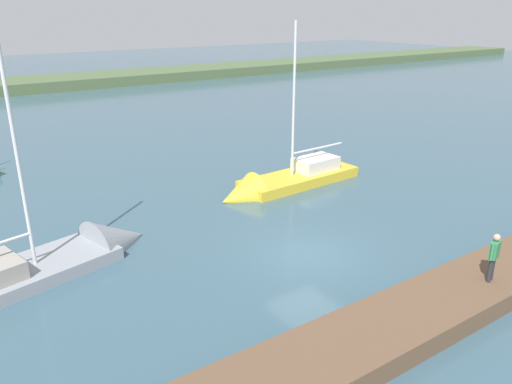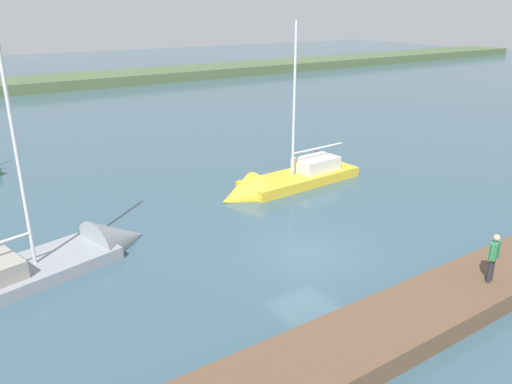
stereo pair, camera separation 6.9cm
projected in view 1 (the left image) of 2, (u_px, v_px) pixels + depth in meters
The scene contains 6 objects.
ground_plane at pixel (308, 253), 19.33m from camera, with size 200.00×200.00×0.00m, color #385666.
far_shoreline at pixel (32, 90), 58.05m from camera, with size 180.00×8.00×2.40m, color #4C603D.
dock_pier at pixel (424, 312), 15.03m from camera, with size 26.58×2.42×0.65m, color brown.
sailboat_mid_channel at pixel (280, 185), 26.23m from camera, with size 8.55×2.69×9.40m.
sailboat_behind_pier at pixel (55, 265), 18.19m from camera, with size 9.74×4.65×9.85m.
person_on_dock at pixel (494, 254), 15.82m from camera, with size 0.61×0.33×1.64m.
Camera 1 is at (11.41, 13.19, 8.90)m, focal length 35.19 mm.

